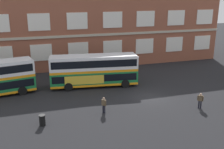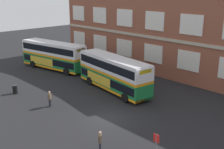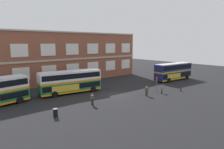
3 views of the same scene
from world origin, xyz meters
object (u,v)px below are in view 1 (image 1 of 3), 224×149
double_decker_middle (94,70)px  waiting_passenger (200,100)px  station_litter_bin (42,120)px  second_passenger (104,104)px

double_decker_middle → waiting_passenger: size_ratio=6.61×
waiting_passenger → station_litter_bin: size_ratio=1.65×
waiting_passenger → station_litter_bin: waiting_passenger is taller
station_litter_bin → second_passenger: bearing=8.1°
double_decker_middle → station_litter_bin: double_decker_middle is taller
second_passenger → station_litter_bin: (-6.09, -0.87, -0.41)m
double_decker_middle → station_litter_bin: bearing=-127.9°
second_passenger → waiting_passenger: bearing=-10.6°
waiting_passenger → station_litter_bin: bearing=176.5°
double_decker_middle → station_litter_bin: (-7.07, -9.09, -1.63)m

